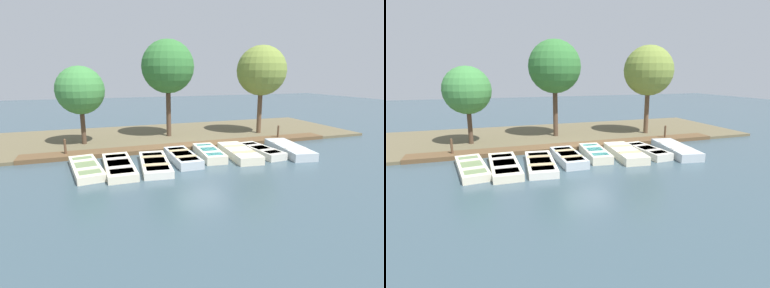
% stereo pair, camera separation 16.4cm
% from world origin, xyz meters
% --- Properties ---
extents(ground_plane, '(80.00, 80.00, 0.00)m').
position_xyz_m(ground_plane, '(0.00, 0.00, 0.00)').
color(ground_plane, '#384C56').
extents(shore_bank, '(8.00, 24.00, 0.16)m').
position_xyz_m(shore_bank, '(-5.00, 0.00, 0.08)').
color(shore_bank, brown).
rests_on(shore_bank, ground_plane).
extents(dock_walkway, '(1.17, 17.35, 0.21)m').
position_xyz_m(dock_walkway, '(-1.54, 0.00, 0.11)').
color(dock_walkway, brown).
rests_on(dock_walkway, ground_plane).
extents(rowboat_0, '(3.52, 1.54, 0.33)m').
position_xyz_m(rowboat_0, '(0.97, -5.58, 0.16)').
color(rowboat_0, beige).
rests_on(rowboat_0, ground_plane).
extents(rowboat_1, '(3.61, 1.22, 0.34)m').
position_xyz_m(rowboat_1, '(1.22, -4.24, 0.17)').
color(rowboat_1, beige).
rests_on(rowboat_1, ground_plane).
extents(rowboat_2, '(3.54, 1.54, 0.33)m').
position_xyz_m(rowboat_2, '(1.34, -2.68, 0.16)').
color(rowboat_2, silver).
rests_on(rowboat_2, ground_plane).
extents(rowboat_3, '(3.05, 1.07, 0.41)m').
position_xyz_m(rowboat_3, '(0.85, -1.24, 0.20)').
color(rowboat_3, '#B2BCC1').
rests_on(rowboat_3, ground_plane).
extents(rowboat_4, '(2.96, 1.28, 0.42)m').
position_xyz_m(rowboat_4, '(0.58, 0.22, 0.21)').
color(rowboat_4, beige).
rests_on(rowboat_4, ground_plane).
extents(rowboat_5, '(3.48, 1.51, 0.41)m').
position_xyz_m(rowboat_5, '(0.96, 1.69, 0.21)').
color(rowboat_5, beige).
rests_on(rowboat_5, ground_plane).
extents(rowboat_6, '(2.99, 1.21, 0.38)m').
position_xyz_m(rowboat_6, '(0.95, 2.96, 0.19)').
color(rowboat_6, beige).
rests_on(rowboat_6, ground_plane).
extents(rowboat_7, '(3.74, 1.73, 0.43)m').
position_xyz_m(rowboat_7, '(1.19, 4.50, 0.22)').
color(rowboat_7, '#B2BCC1').
rests_on(rowboat_7, ground_plane).
extents(mooring_post_near, '(0.12, 0.12, 0.97)m').
position_xyz_m(mooring_post_near, '(-1.57, -6.52, 0.49)').
color(mooring_post_near, brown).
rests_on(mooring_post_near, ground_plane).
extents(mooring_post_far, '(0.12, 0.12, 0.97)m').
position_xyz_m(mooring_post_far, '(-1.57, 5.73, 0.49)').
color(mooring_post_far, brown).
rests_on(mooring_post_far, ground_plane).
extents(park_tree_far_left, '(2.64, 2.64, 4.49)m').
position_xyz_m(park_tree_far_left, '(-3.79, -5.65, 3.16)').
color(park_tree_far_left, '#4C3828').
rests_on(park_tree_far_left, ground_plane).
extents(park_tree_left, '(3.25, 3.25, 6.11)m').
position_xyz_m(park_tree_left, '(-4.41, -0.52, 4.46)').
color(park_tree_left, '#4C3828').
rests_on(park_tree_left, ground_plane).
extents(park_tree_center, '(3.20, 3.20, 5.86)m').
position_xyz_m(park_tree_center, '(-3.44, 5.48, 4.23)').
color(park_tree_center, brown).
rests_on(park_tree_center, ground_plane).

